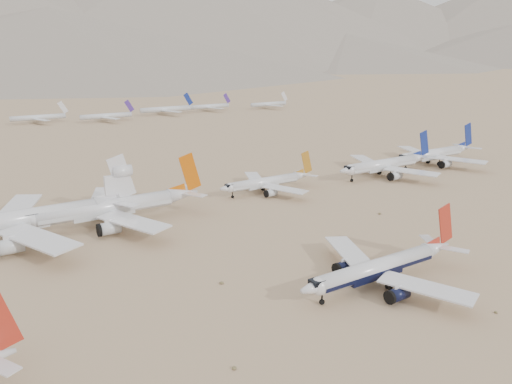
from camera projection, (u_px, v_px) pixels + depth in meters
ground at (362, 276)px, 119.37m from camera, size 7000.00×7000.00×0.00m
main_airliner at (383, 266)px, 114.01m from camera, size 45.28×44.22×15.98m
row2_navy_widebody at (386, 164)px, 213.43m from camera, size 50.03×48.93×17.80m
row2_gold_tail at (268, 182)px, 189.02m from camera, size 39.46×38.59×14.05m
row2_orange_tail at (114, 207)px, 153.52m from camera, size 55.32×54.11×19.73m
row2_white_trijet at (27, 218)px, 141.05m from camera, size 61.27×59.88×21.71m
row2_blue_far at (435, 154)px, 234.92m from camera, size 50.58×49.45×17.97m
distant_storage_row at (25, 119)px, 356.09m from camera, size 483.00×56.43×15.10m
foothills at (207, 44)px, 1265.05m from camera, size 4637.50×1395.00×155.00m
desert_scrub at (347, 362)px, 85.84m from camera, size 219.83×121.67×0.63m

